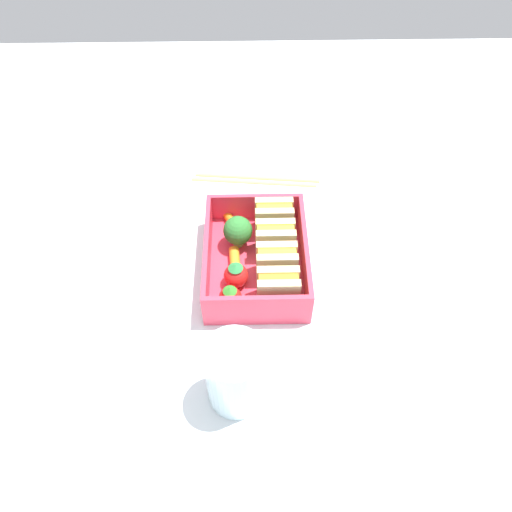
{
  "coord_description": "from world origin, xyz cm",
  "views": [
    {
      "loc": [
        40.35,
        -0.79,
        52.53
      ],
      "look_at": [
        0.0,
        0.0,
        2.7
      ],
      "focal_mm": 35.0,
      "sensor_mm": 36.0,
      "label": 1
    }
  ],
  "objects_px": {
    "carrot_stick_left": "(235,260)",
    "strawberry_left": "(236,275)",
    "sandwich_center_left": "(275,240)",
    "sandwich_center": "(277,263)",
    "drinking_glass": "(235,374)",
    "strawberry_far_left": "(230,297)",
    "sandwich_center_right": "(278,288)",
    "chopstick_pair": "(257,179)",
    "carrot_stick_far_left": "(233,225)",
    "broccoli_floret": "(238,231)",
    "sandwich_left": "(274,218)"
  },
  "relations": [
    {
      "from": "carrot_stick_left",
      "to": "strawberry_left",
      "type": "bearing_deg",
      "value": 3.68
    },
    {
      "from": "sandwich_center_left",
      "to": "sandwich_center",
      "type": "relative_size",
      "value": 1.0
    },
    {
      "from": "sandwich_center_left",
      "to": "carrot_stick_left",
      "type": "relative_size",
      "value": 1.35
    },
    {
      "from": "sandwich_center",
      "to": "drinking_glass",
      "type": "bearing_deg",
      "value": -17.99
    },
    {
      "from": "carrot_stick_left",
      "to": "strawberry_far_left",
      "type": "height_order",
      "value": "strawberry_far_left"
    },
    {
      "from": "strawberry_far_left",
      "to": "sandwich_center_right",
      "type": "bearing_deg",
      "value": 95.72
    },
    {
      "from": "sandwich_center_left",
      "to": "chopstick_pair",
      "type": "distance_m",
      "value": 0.16
    },
    {
      "from": "strawberry_left",
      "to": "sandwich_center",
      "type": "bearing_deg",
      "value": 103.43
    },
    {
      "from": "carrot_stick_far_left",
      "to": "broccoli_floret",
      "type": "xyz_separation_m",
      "value": [
        0.03,
        0.01,
        0.02
      ]
    },
    {
      "from": "sandwich_center",
      "to": "carrot_stick_far_left",
      "type": "distance_m",
      "value": 0.1
    },
    {
      "from": "strawberry_far_left",
      "to": "sandwich_left",
      "type": "bearing_deg",
      "value": 154.63
    },
    {
      "from": "carrot_stick_far_left",
      "to": "carrot_stick_left",
      "type": "bearing_deg",
      "value": 2.15
    },
    {
      "from": "drinking_glass",
      "to": "carrot_stick_far_left",
      "type": "bearing_deg",
      "value": -178.72
    },
    {
      "from": "sandwich_center_left",
      "to": "sandwich_center",
      "type": "distance_m",
      "value": 0.04
    },
    {
      "from": "sandwich_center",
      "to": "drinking_glass",
      "type": "xyz_separation_m",
      "value": [
        0.15,
        -0.05,
        0.01
      ]
    },
    {
      "from": "sandwich_left",
      "to": "carrot_stick_far_left",
      "type": "relative_size",
      "value": 0.96
    },
    {
      "from": "sandwich_center",
      "to": "strawberry_left",
      "type": "distance_m",
      "value": 0.05
    },
    {
      "from": "sandwich_left",
      "to": "carrot_stick_left",
      "type": "bearing_deg",
      "value": -42.67
    },
    {
      "from": "carrot_stick_left",
      "to": "chopstick_pair",
      "type": "distance_m",
      "value": 0.18
    },
    {
      "from": "sandwich_center_left",
      "to": "sandwich_center_right",
      "type": "relative_size",
      "value": 1.0
    },
    {
      "from": "chopstick_pair",
      "to": "drinking_glass",
      "type": "xyz_separation_m",
      "value": [
        0.35,
        -0.03,
        0.04
      ]
    },
    {
      "from": "carrot_stick_far_left",
      "to": "strawberry_left",
      "type": "xyz_separation_m",
      "value": [
        0.09,
        0.0,
        0.01
      ]
    },
    {
      "from": "sandwich_center_left",
      "to": "sandwich_center",
      "type": "xyz_separation_m",
      "value": [
        0.04,
        0.0,
        0.0
      ]
    },
    {
      "from": "carrot_stick_far_left",
      "to": "drinking_glass",
      "type": "xyz_separation_m",
      "value": [
        0.24,
        0.01,
        0.03
      ]
    },
    {
      "from": "sandwich_left",
      "to": "drinking_glass",
      "type": "relative_size",
      "value": 0.54
    },
    {
      "from": "carrot_stick_far_left",
      "to": "chopstick_pair",
      "type": "bearing_deg",
      "value": 162.16
    },
    {
      "from": "sandwich_center_left",
      "to": "drinking_glass",
      "type": "xyz_separation_m",
      "value": [
        0.19,
        -0.05,
        0.01
      ]
    },
    {
      "from": "sandwich_center_left",
      "to": "strawberry_left",
      "type": "relative_size",
      "value": 1.38
    },
    {
      "from": "sandwich_left",
      "to": "drinking_glass",
      "type": "height_order",
      "value": "drinking_glass"
    },
    {
      "from": "sandwich_left",
      "to": "strawberry_left",
      "type": "distance_m",
      "value": 0.1
    },
    {
      "from": "sandwich_center_left",
      "to": "broccoli_floret",
      "type": "distance_m",
      "value": 0.05
    },
    {
      "from": "carrot_stick_far_left",
      "to": "broccoli_floret",
      "type": "bearing_deg",
      "value": 13.0
    },
    {
      "from": "sandwich_left",
      "to": "strawberry_far_left",
      "type": "relative_size",
      "value": 1.48
    },
    {
      "from": "sandwich_left",
      "to": "chopstick_pair",
      "type": "bearing_deg",
      "value": -169.97
    },
    {
      "from": "sandwich_left",
      "to": "strawberry_far_left",
      "type": "distance_m",
      "value": 0.13
    },
    {
      "from": "sandwich_center_right",
      "to": "strawberry_far_left",
      "type": "height_order",
      "value": "sandwich_center_right"
    },
    {
      "from": "chopstick_pair",
      "to": "carrot_stick_far_left",
      "type": "bearing_deg",
      "value": -17.84
    },
    {
      "from": "broccoli_floret",
      "to": "strawberry_left",
      "type": "bearing_deg",
      "value": -2.08
    },
    {
      "from": "carrot_stick_left",
      "to": "carrot_stick_far_left",
      "type": "bearing_deg",
      "value": -177.85
    },
    {
      "from": "sandwich_left",
      "to": "drinking_glass",
      "type": "bearing_deg",
      "value": -12.21
    },
    {
      "from": "sandwich_left",
      "to": "sandwich_center_right",
      "type": "relative_size",
      "value": 1.0
    },
    {
      "from": "strawberry_left",
      "to": "drinking_glass",
      "type": "bearing_deg",
      "value": 0.35
    },
    {
      "from": "carrot_stick_far_left",
      "to": "drinking_glass",
      "type": "height_order",
      "value": "drinking_glass"
    },
    {
      "from": "sandwich_center_right",
      "to": "strawberry_far_left",
      "type": "bearing_deg",
      "value": -84.28
    },
    {
      "from": "sandwich_center",
      "to": "chopstick_pair",
      "type": "relative_size",
      "value": 0.26
    },
    {
      "from": "broccoli_floret",
      "to": "strawberry_far_left",
      "type": "xyz_separation_m",
      "value": [
        0.1,
        -0.01,
        -0.01
      ]
    },
    {
      "from": "sandwich_center",
      "to": "drinking_glass",
      "type": "relative_size",
      "value": 0.54
    },
    {
      "from": "strawberry_left",
      "to": "broccoli_floret",
      "type": "bearing_deg",
      "value": 177.92
    },
    {
      "from": "broccoli_floret",
      "to": "strawberry_far_left",
      "type": "bearing_deg",
      "value": -5.28
    },
    {
      "from": "sandwich_center_left",
      "to": "carrot_stick_left",
      "type": "distance_m",
      "value": 0.06
    }
  ]
}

